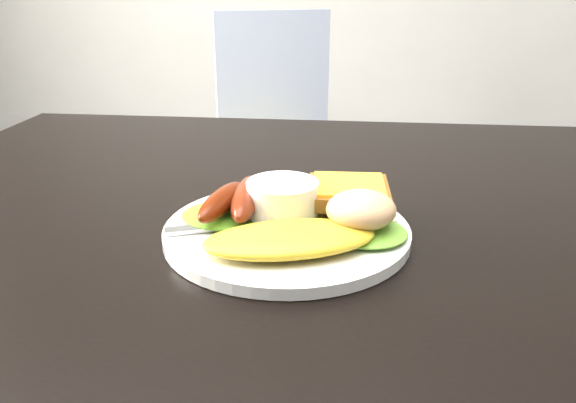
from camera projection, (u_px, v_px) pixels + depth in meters
name	position (u px, v px, depth m)	size (l,w,h in m)	color
dining_table	(388.00, 229.00, 0.59)	(1.20, 0.80, 0.04)	black
dining_chair	(266.00, 162.00, 1.73)	(0.37, 0.37, 0.04)	#9D884B
person	(455.00, 45.00, 1.09)	(0.62, 0.41, 1.71)	navy
plate	(287.00, 231.00, 0.53)	(0.23, 0.23, 0.01)	white
lettuce_left	(222.00, 215.00, 0.54)	(0.08, 0.07, 0.01)	#3B941A
lettuce_right	(362.00, 231.00, 0.50)	(0.08, 0.07, 0.01)	#398C1B
omelette	(290.00, 239.00, 0.47)	(0.15, 0.07, 0.02)	yellow
sausage_a	(222.00, 201.00, 0.53)	(0.02, 0.09, 0.02)	#5E1505
sausage_b	(246.00, 198.00, 0.53)	(0.03, 0.11, 0.03)	maroon
ramekin	(282.00, 202.00, 0.53)	(0.07, 0.07, 0.04)	white
toast_a	(322.00, 202.00, 0.56)	(0.07, 0.07, 0.01)	brown
toast_b	(348.00, 193.00, 0.55)	(0.08, 0.08, 0.01)	olive
potato_salad	(361.00, 210.00, 0.50)	(0.06, 0.06, 0.03)	beige
fork	(252.00, 223.00, 0.52)	(0.16, 0.01, 0.00)	#ADAFB7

